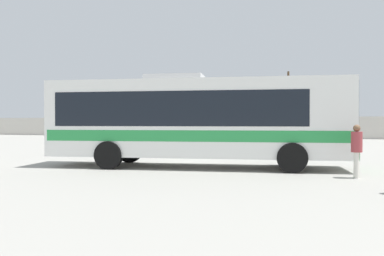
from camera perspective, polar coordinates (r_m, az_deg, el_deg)
ground_plane at (r=26.12m, az=5.54°, el=-2.97°), size 300.00×300.00×0.00m
perimeter_wall at (r=44.54m, az=10.78°, el=0.10°), size 80.00×0.30×2.32m
coach_bus_white_green at (r=15.25m, az=0.20°, el=1.45°), size 11.55×4.20×3.55m
attendant_by_bus_door at (r=13.27m, az=22.65°, el=-2.66°), size 0.40×0.40×1.66m
parked_car_leftmost_grey at (r=42.37m, az=-3.62°, el=-0.45°), size 4.18×2.20×1.46m
parked_car_second_maroon at (r=40.90m, az=4.30°, el=-0.50°), size 4.27×2.26×1.46m
parked_car_third_maroon at (r=40.34m, az=13.36°, el=-0.53°), size 4.09×2.11×1.47m
utility_pole_near at (r=46.66m, az=13.71°, el=3.55°), size 1.79×0.46×7.54m
utility_pole_far at (r=51.38m, az=-2.95°, el=3.53°), size 1.77×0.57×7.92m
roadside_tree_left at (r=50.83m, az=-1.27°, el=5.00°), size 5.17×5.17×7.62m
roadside_tree_midleft at (r=51.45m, az=11.64°, el=4.40°), size 4.31×4.31×6.79m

